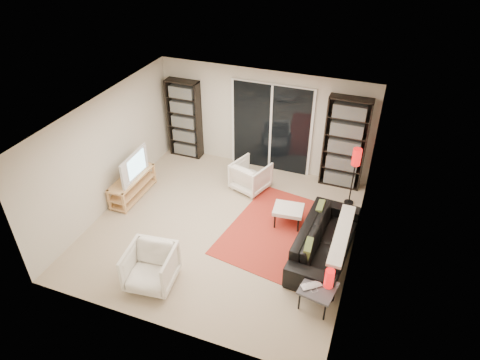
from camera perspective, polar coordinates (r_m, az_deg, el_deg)
name	(u,v)px	position (r m, az deg, el deg)	size (l,w,h in m)	color
floor	(223,227)	(8.58, -2.28, -6.27)	(5.00, 5.00, 0.00)	#C6B896
wall_back	(263,120)	(9.90, 3.14, 7.94)	(5.00, 0.02, 2.40)	beige
wall_front	(152,270)	(6.16, -11.63, -11.72)	(5.00, 0.02, 2.40)	beige
wall_left	(107,153)	(9.00, -17.36, 3.49)	(0.02, 5.00, 2.40)	beige
wall_right	(360,206)	(7.41, 15.70, -3.35)	(0.02, 5.00, 2.40)	beige
ceiling	(220,117)	(7.26, -2.71, 8.33)	(5.00, 5.00, 0.02)	white
sliding_door	(271,128)	(9.88, 4.16, 6.88)	(1.92, 0.08, 2.16)	white
bookshelf_left	(184,119)	(10.54, -7.41, 8.04)	(0.80, 0.30, 1.95)	black
bookshelf_right	(345,144)	(9.50, 13.80, 4.72)	(0.90, 0.30, 2.10)	black
tv_stand	(133,186)	(9.54, -14.11, -0.76)	(0.41, 1.29, 0.50)	tan
tv	(130,165)	(9.25, -14.45, 1.90)	(1.01, 0.13, 0.58)	black
rug	(280,231)	(8.51, 5.30, -6.76)	(1.86, 2.52, 0.01)	#B53022
sofa	(325,241)	(7.94, 11.29, -7.93)	(2.19, 0.86, 0.64)	black
armchair_back	(251,176)	(9.46, 1.44, 0.56)	(0.71, 0.73, 0.67)	white
armchair_front	(151,267)	(7.40, -11.82, -11.33)	(0.77, 0.80, 0.72)	white
ottoman	(288,210)	(8.48, 6.47, -4.02)	(0.62, 0.53, 0.40)	white
side_table	(318,289)	(7.04, 10.35, -14.15)	(0.61, 0.61, 0.40)	#45454A
laptop	(313,288)	(6.97, 9.65, -13.99)	(0.33, 0.21, 0.03)	silver
table_lamp	(329,278)	(6.94, 11.81, -12.71)	(0.15, 0.15, 0.33)	red
floor_lamp	(356,163)	(8.93, 15.16, 2.21)	(0.20, 0.20, 1.33)	black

